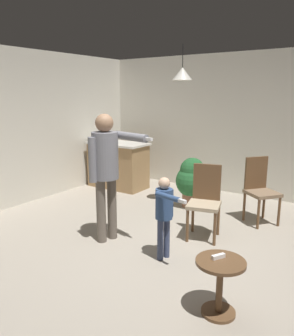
# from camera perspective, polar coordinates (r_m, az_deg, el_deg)

# --- Properties ---
(ground) EXTENTS (7.68, 7.68, 0.00)m
(ground) POSITION_cam_1_polar(r_m,az_deg,el_deg) (4.18, 2.35, -15.15)
(ground) COLOR #9E9384
(wall_back) EXTENTS (6.40, 0.10, 2.70)m
(wall_back) POSITION_cam_1_polar(r_m,az_deg,el_deg) (6.66, 17.46, 6.87)
(wall_back) COLOR silver
(wall_back) RESTS_ON ground
(kitchen_counter) EXTENTS (1.26, 0.66, 0.95)m
(kitchen_counter) POSITION_cam_1_polar(r_m,az_deg,el_deg) (7.07, -4.93, 0.54)
(kitchen_counter) COLOR #99754C
(kitchen_counter) RESTS_ON ground
(side_table_by_couch) EXTENTS (0.44, 0.44, 0.52)m
(side_table_by_couch) POSITION_cam_1_polar(r_m,az_deg,el_deg) (3.19, 12.25, -18.19)
(side_table_by_couch) COLOR brown
(side_table_by_couch) RESTS_ON ground
(person_adult) EXTENTS (0.87, 0.48, 1.69)m
(person_adult) POSITION_cam_1_polar(r_m,az_deg,el_deg) (4.36, -6.96, 0.69)
(person_adult) COLOR #60564C
(person_adult) RESTS_ON ground
(person_child) EXTENTS (0.50, 0.37, 1.00)m
(person_child) POSITION_cam_1_polar(r_m,az_deg,el_deg) (3.94, 2.99, -6.99)
(person_child) COLOR #384260
(person_child) RESTS_ON ground
(dining_chair_by_counter) EXTENTS (0.52, 0.52, 1.00)m
(dining_chair_by_counter) POSITION_cam_1_polar(r_m,az_deg,el_deg) (4.65, 9.81, -5.12)
(dining_chair_by_counter) COLOR brown
(dining_chair_by_counter) RESTS_ON ground
(dining_chair_near_wall) EXTENTS (0.59, 0.59, 1.00)m
(dining_chair_near_wall) POSITION_cam_1_polar(r_m,az_deg,el_deg) (5.39, 18.58, -3.15)
(dining_chair_near_wall) COLOR brown
(dining_chair_near_wall) RESTS_ON ground
(potted_plant_corner) EXTENTS (0.57, 0.57, 0.87)m
(potted_plant_corner) POSITION_cam_1_polar(r_m,az_deg,el_deg) (5.87, 7.64, -2.01)
(potted_plant_corner) COLOR brown
(potted_plant_corner) RESTS_ON ground
(spare_remote_on_table) EXTENTS (0.09, 0.13, 0.04)m
(spare_remote_on_table) POSITION_cam_1_polar(r_m,az_deg,el_deg) (3.12, 12.01, -14.47)
(spare_remote_on_table) COLOR white
(spare_remote_on_table) RESTS_ON side_table_by_couch
(ceiling_light_pendant) EXTENTS (0.32, 0.32, 0.55)m
(ceiling_light_pendant) POSITION_cam_1_polar(r_m,az_deg,el_deg) (5.60, 6.03, 15.64)
(ceiling_light_pendant) COLOR silver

